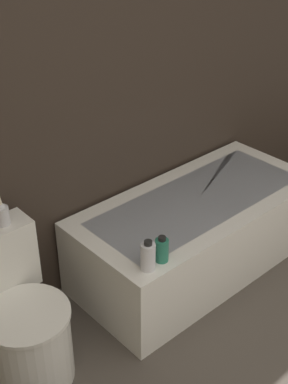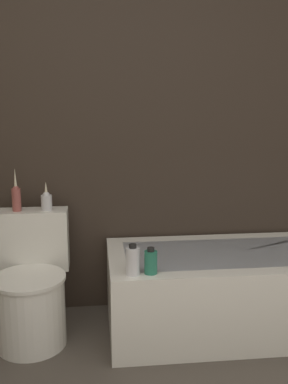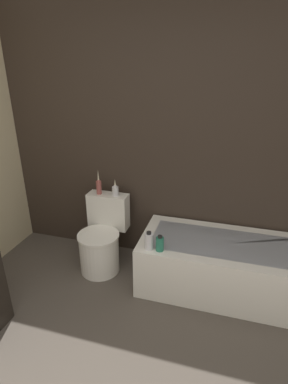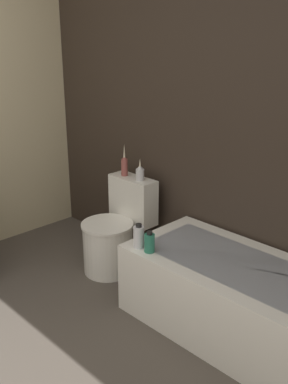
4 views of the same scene
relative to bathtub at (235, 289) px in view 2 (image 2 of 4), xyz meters
name	(u,v)px [view 2 (image 2 of 4)]	position (x,y,z in m)	size (l,w,h in m)	color
wall_back_tiled	(103,113)	(-0.77, 0.41, 1.05)	(6.40, 0.06, 2.60)	#332821
bathtub	(235,289)	(0.00, 0.00, 0.00)	(1.54, 0.71, 0.49)	white
toilet	(32,289)	(-1.22, 0.01, 0.06)	(0.42, 0.57, 0.73)	white
vase_gold	(16,197)	(-1.31, 0.20, 0.57)	(0.05, 0.05, 0.26)	#994C47
vase_silver	(46,200)	(-1.13, 0.20, 0.54)	(0.07, 0.07, 0.17)	silver
shampoo_bottle_tall	(133,261)	(-0.65, -0.27, 0.32)	(0.07, 0.07, 0.17)	silver
shampoo_bottle_short	(151,262)	(-0.55, -0.27, 0.30)	(0.07, 0.07, 0.14)	#267259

